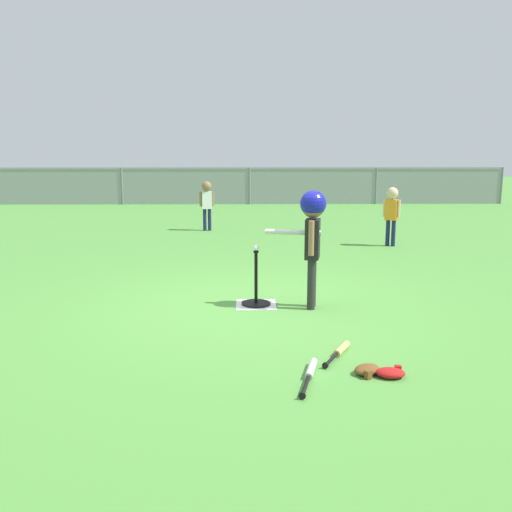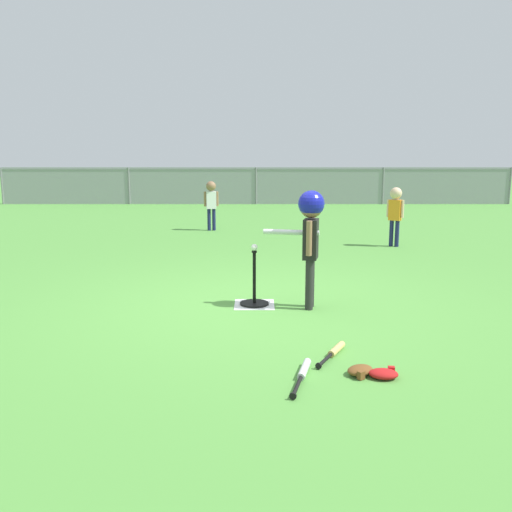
% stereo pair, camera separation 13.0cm
% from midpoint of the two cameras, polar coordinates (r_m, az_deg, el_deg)
% --- Properties ---
extents(ground_plane, '(60.00, 60.00, 0.00)m').
position_cam_midpoint_polar(ground_plane, '(6.21, 0.77, -5.06)').
color(ground_plane, '#51933D').
extents(home_plate, '(0.44, 0.44, 0.01)m').
position_cam_midpoint_polar(home_plate, '(6.24, 0.60, -4.93)').
color(home_plate, white).
rests_on(home_plate, ground_plane).
extents(batting_tee, '(0.32, 0.32, 0.61)m').
position_cam_midpoint_polar(batting_tee, '(6.22, 0.60, -4.15)').
color(batting_tee, black).
rests_on(batting_tee, ground_plane).
extents(baseball_on_tee, '(0.07, 0.07, 0.07)m').
position_cam_midpoint_polar(baseball_on_tee, '(6.10, 0.61, 0.87)').
color(baseball_on_tee, white).
rests_on(baseball_on_tee, batting_tee).
extents(batter_child, '(0.64, 0.36, 1.27)m').
position_cam_midpoint_polar(batter_child, '(5.97, 6.34, 3.14)').
color(batter_child, '#262626').
rests_on(batter_child, ground_plane).
extents(fielder_near_right, '(0.27, 0.22, 1.05)m').
position_cam_midpoint_polar(fielder_near_right, '(10.21, 14.48, 4.67)').
color(fielder_near_right, '#191E4C').
rests_on(fielder_near_right, ground_plane).
extents(fielder_deep_left, '(0.31, 0.21, 1.04)m').
position_cam_midpoint_polar(fielder_deep_left, '(11.93, -4.09, 5.80)').
color(fielder_deep_left, '#191E4C').
rests_on(fielder_deep_left, ground_plane).
extents(spare_bat_silver, '(0.21, 0.66, 0.06)m').
position_cam_midpoint_polar(spare_bat_silver, '(4.36, 5.82, -11.71)').
color(spare_bat_silver, silver).
rests_on(spare_bat_silver, ground_plane).
extents(spare_bat_wood, '(0.31, 0.53, 0.06)m').
position_cam_midpoint_polar(spare_bat_wood, '(4.81, 8.89, -9.56)').
color(spare_bat_wood, '#DBB266').
rests_on(spare_bat_wood, ground_plane).
extents(glove_by_plate, '(0.24, 0.18, 0.07)m').
position_cam_midpoint_polar(glove_by_plate, '(4.43, 13.86, -11.53)').
color(glove_by_plate, '#B21919').
rests_on(glove_by_plate, ground_plane).
extents(glove_near_bats, '(0.27, 0.26, 0.07)m').
position_cam_midpoint_polar(glove_near_bats, '(4.45, 11.54, -11.33)').
color(glove_near_bats, brown).
rests_on(glove_near_bats, ground_plane).
extents(outfield_fence, '(16.06, 0.06, 1.15)m').
position_cam_midpoint_polar(outfield_fence, '(17.79, 0.38, 7.27)').
color(outfield_fence, slate).
rests_on(outfield_fence, ground_plane).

